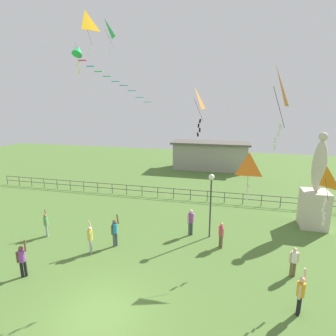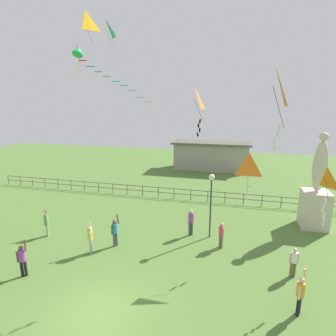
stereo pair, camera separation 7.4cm
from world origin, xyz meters
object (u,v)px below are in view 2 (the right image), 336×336
person_2 (115,231)px  kite_3 (75,48)px  person_3 (294,260)px  kite_0 (194,101)px  kite_4 (273,88)px  kite_8 (325,182)px  kite_7 (86,25)px  streamer_kite (84,55)px  lamppost (211,192)px  person_4 (46,223)px  statue_monument (316,198)px  person_1 (22,258)px  kite_1 (105,29)px  kite_2 (249,165)px  person_5 (191,221)px  person_6 (221,234)px  person_7 (300,293)px  person_0 (90,238)px

person_2 → kite_3: size_ratio=0.70×
person_3 → kite_0: size_ratio=0.65×
kite_4 → kite_8: 5.21m
kite_7 → streamer_kite: (0.43, -1.26, -1.91)m
lamppost → person_4: 10.58m
statue_monument → kite_3: kite_3 is taller
statue_monument → person_1: 17.90m
lamppost → person_3: 5.72m
person_3 → kite_0: (-5.11, 0.60, 7.52)m
person_3 → kite_3: kite_3 is taller
person_4 → kite_3: kite_3 is taller
person_2 → kite_0: size_ratio=0.83×
kite_8 → kite_0: bearing=167.0°
kite_8 → kite_1: bearing=146.4°
lamppost → kite_3: kite_3 is taller
person_3 → kite_7: 17.58m
person_3 → kite_2: bearing=146.9°
kite_7 → person_2: bearing=-47.4°
person_5 → person_6: bearing=-29.0°
streamer_kite → person_3: bearing=-10.5°
statue_monument → kite_1: 20.21m
person_6 → kite_2: size_ratio=0.63×
streamer_kite → kite_7: bearing=108.8°
person_1 → kite_0: kite_0 is taller
lamppost → kite_3: bearing=154.6°
streamer_kite → lamppost: bearing=6.5°
statue_monument → kite_2: bearing=-134.7°
person_2 → kite_0: (4.54, 0.05, 7.41)m
person_5 → statue_monument: bearing=22.5°
kite_0 → person_7: bearing=-33.2°
kite_4 → kite_1: bearing=133.9°
person_7 → kite_2: kite_2 is taller
person_3 → person_5: person_5 is taller
kite_0 → kite_8: size_ratio=0.88×
person_1 → person_7: bearing=2.8°
person_0 → kite_8: 12.07m
lamppost → kite_8: (4.99, -3.78, 2.06)m
kite_3 → statue_monument: bearing=-7.7°
person_1 → streamer_kite: streamer_kite is taller
person_0 → statue_monument: bearing=27.4°
person_6 → kite_3: kite_3 is taller
streamer_kite → kite_3: bearing=125.0°
person_7 → person_3: bearing=84.7°
person_1 → kite_0: bearing=26.5°
lamppost → person_2: size_ratio=2.10×
kite_3 → kite_7: kite_7 is taller
kite_4 → streamer_kite: (-9.90, 5.53, 2.28)m
person_5 → kite_4: size_ratio=0.65×
streamer_kite → kite_4: bearing=-29.2°
kite_1 → person_5: bearing=-35.5°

